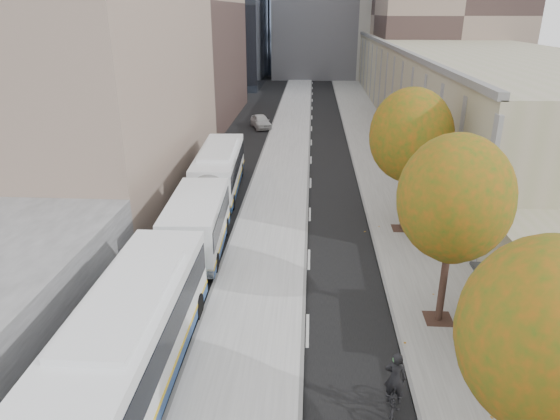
# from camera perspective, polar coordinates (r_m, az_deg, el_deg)

# --- Properties ---
(bus_platform) EXTENTS (4.25, 150.00, 0.15)m
(bus_platform) POSITION_cam_1_polar(r_m,az_deg,el_deg) (41.09, 0.43, 5.49)
(bus_platform) COLOR #A6A6A6
(bus_platform) RESTS_ON ground
(sidewalk) EXTENTS (4.75, 150.00, 0.08)m
(sidewalk) POSITION_cam_1_polar(r_m,az_deg,el_deg) (41.46, 11.58, 5.14)
(sidewalk) COLOR gray
(sidewalk) RESTS_ON ground
(building_tan) EXTENTS (18.00, 92.00, 8.00)m
(building_tan) POSITION_cam_1_polar(r_m,az_deg,el_deg) (70.92, 18.23, 14.60)
(building_tan) COLOR #9B9978
(building_tan) RESTS_ON ground
(building_midrise) EXTENTS (24.00, 46.00, 25.00)m
(building_midrise) POSITION_cam_1_polar(r_m,az_deg,el_deg) (49.93, -22.63, 21.29)
(building_midrise) COLOR gray
(building_midrise) RESTS_ON ground
(bus_shelter) EXTENTS (1.90, 4.40, 2.53)m
(bus_shelter) POSITION_cam_1_polar(r_m,az_deg,el_deg) (19.46, 25.74, -9.58)
(bus_shelter) COLOR #383A3F
(bus_shelter) RESTS_ON sidewalk
(tree_b) EXTENTS (4.00, 4.00, 6.97)m
(tree_b) POSITION_cam_1_polar(r_m,az_deg,el_deg) (12.62, 28.48, -12.61)
(tree_b) COLOR black
(tree_b) RESTS_ON sidewalk
(tree_c) EXTENTS (4.20, 4.20, 7.28)m
(tree_c) POSITION_cam_1_polar(r_m,az_deg,el_deg) (19.25, 19.35, 1.22)
(tree_c) COLOR black
(tree_c) RESTS_ON sidewalk
(tree_d) EXTENTS (4.40, 4.40, 7.60)m
(tree_d) POSITION_cam_1_polar(r_m,az_deg,el_deg) (27.60, 14.73, 8.22)
(tree_d) COLOR black
(tree_d) RESTS_ON sidewalk
(bus_far) EXTENTS (3.50, 17.68, 2.93)m
(bus_far) POSITION_cam_1_polar(r_m,az_deg,el_deg) (30.54, -7.84, 2.45)
(bus_far) COLOR white
(bus_far) RESTS_ON ground
(cyclist) EXTENTS (0.84, 1.83, 2.26)m
(cyclist) POSITION_cam_1_polar(r_m,az_deg,el_deg) (16.52, 12.89, -19.59)
(cyclist) COLOR black
(cyclist) RESTS_ON ground
(distant_car) EXTENTS (2.89, 4.42, 1.40)m
(distant_car) POSITION_cam_1_polar(r_m,az_deg,el_deg) (53.83, -2.20, 10.09)
(distant_car) COLOR silver
(distant_car) RESTS_ON ground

